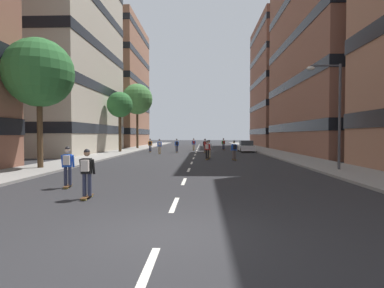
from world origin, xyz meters
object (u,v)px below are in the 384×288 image
at_px(skater_0, 234,149).
at_px(skater_8, 160,145).
at_px(skater_2, 207,149).
at_px(parked_car_near, 246,147).
at_px(skater_4, 87,170).
at_px(street_tree_near, 39,73).
at_px(street_tree_mid, 120,105).
at_px(skater_6, 67,164).
at_px(skater_10, 194,143).
at_px(skater_1, 223,143).
at_px(skater_3, 150,144).
at_px(street_tree_far, 137,99).
at_px(streetlamp_right, 334,105).
at_px(skater_7, 205,145).
at_px(skater_5, 209,148).
at_px(skater_9, 177,145).

xyz_separation_m(skater_0, skater_8, (-8.03, 9.26, 0.00)).
bearing_deg(skater_2, parked_car_near, 68.31).
relative_size(skater_4, skater_8, 1.00).
distance_m(street_tree_near, street_tree_mid, 19.44).
xyz_separation_m(skater_6, skater_10, (4.45, 31.99, 0.00)).
relative_size(skater_1, skater_4, 1.00).
bearing_deg(skater_1, skater_3, -148.06).
xyz_separation_m(street_tree_far, streetlamp_right, (18.72, -30.32, -3.88)).
bearing_deg(street_tree_far, skater_10, -26.98).
xyz_separation_m(streetlamp_right, skater_7, (-7.84, 20.50, -3.12)).
bearing_deg(parked_car_near, skater_1, 120.18).
bearing_deg(skater_0, street_tree_far, 121.40).
height_order(parked_car_near, skater_10, skater_10).
height_order(skater_5, skater_6, same).
xyz_separation_m(skater_5, skater_9, (-4.00, 9.86, 0.03)).
bearing_deg(skater_8, street_tree_far, 112.98).
xyz_separation_m(skater_3, skater_4, (2.81, -29.48, 0.00)).
xyz_separation_m(skater_0, skater_5, (-2.21, 2.39, -0.03)).
distance_m(skater_7, skater_9, 3.66).
xyz_separation_m(street_tree_mid, skater_8, (5.41, -2.25, -5.06)).
relative_size(skater_4, skater_10, 1.00).
distance_m(parked_car_near, skater_6, 31.04).
height_order(street_tree_mid, skater_8, street_tree_mid).
distance_m(streetlamp_right, skater_8, 22.26).
xyz_separation_m(streetlamp_right, skater_6, (-13.90, -6.40, -3.12)).
distance_m(skater_2, skater_10, 16.83).
height_order(parked_car_near, street_tree_far, street_tree_far).
height_order(street_tree_far, skater_9, street_tree_far).
bearing_deg(skater_2, skater_9, 108.04).
xyz_separation_m(skater_5, skater_10, (-1.95, 14.89, 0.03)).
height_order(parked_car_near, skater_1, skater_1).
distance_m(skater_3, skater_10, 7.33).
bearing_deg(skater_7, skater_8, -151.82).
relative_size(street_tree_near, skater_3, 4.71).
height_order(skater_1, skater_3, same).
bearing_deg(skater_0, skater_7, 101.81).
bearing_deg(skater_2, skater_4, -104.49).
relative_size(streetlamp_right, skater_3, 3.65).
bearing_deg(street_tree_far, skater_3, -68.65).
relative_size(parked_car_near, street_tree_mid, 0.58).
relative_size(street_tree_near, street_tree_mid, 1.10).
distance_m(parked_car_near, skater_3, 12.81).
bearing_deg(skater_4, skater_2, 75.51).
height_order(street_tree_mid, skater_0, street_tree_mid).
bearing_deg(skater_3, streetlamp_right, -54.22).
height_order(skater_1, skater_5, same).
bearing_deg(parked_car_near, skater_4, -107.70).
relative_size(skater_0, skater_8, 1.00).
distance_m(skater_2, skater_8, 10.37).
xyz_separation_m(street_tree_mid, streetlamp_right, (18.72, -19.82, -1.94)).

